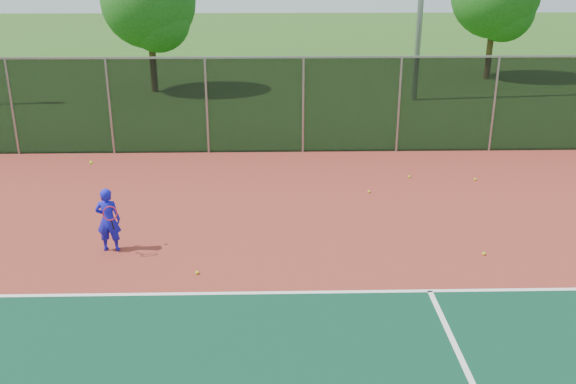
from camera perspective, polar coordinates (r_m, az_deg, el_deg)
name	(u,v)px	position (r m, az deg, el deg)	size (l,w,h in m)	color
court_apron	(329,322)	(11.41, 3.64, -11.45)	(30.00, 20.00, 0.02)	maroon
fence_back	(303,104)	(20.15, 1.36, 7.80)	(30.00, 0.06, 3.03)	black
tennis_player	(108,220)	(14.09, -15.69, -2.38)	(0.59, 0.58, 1.98)	#1615CD
practice_ball_0	(484,254)	(14.24, 17.02, -5.26)	(0.07, 0.07, 0.07)	#C4D919
practice_ball_2	(475,179)	(18.70, 16.30, 1.10)	(0.07, 0.07, 0.07)	#C4D919
practice_ball_5	(369,192)	(17.17, 7.22, 0.04)	(0.07, 0.07, 0.07)	#C4D919
practice_ball_6	(197,273)	(13.00, -8.08, -7.10)	(0.07, 0.07, 0.07)	#C4D919
practice_ball_7	(409,177)	(18.48, 10.73, 1.35)	(0.07, 0.07, 0.07)	#C4D919
tree_back_left	(151,6)	(29.64, -12.11, 15.90)	(4.11, 4.11, 6.04)	#3D2A16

